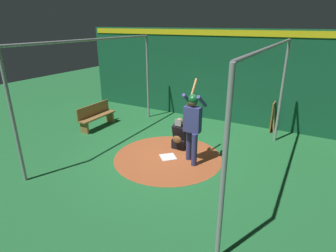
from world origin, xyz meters
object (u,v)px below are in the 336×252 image
(batter, at_px, (192,122))
(bench, at_px, (96,116))
(catcher, at_px, (180,136))
(home_plate, at_px, (168,157))
(bat_rack, at_px, (273,118))

(batter, height_order, bench, batter)
(catcher, xyz_separation_m, bench, (-0.12, -3.43, 0.06))
(home_plate, xyz_separation_m, catcher, (-0.71, 0.00, 0.37))
(catcher, height_order, bat_rack, bat_rack)
(bat_rack, bearing_deg, home_plate, -31.52)
(bat_rack, xyz_separation_m, bench, (2.74, -5.63, -0.05))
(home_plate, height_order, batter, batter)
(batter, distance_m, bat_rack, 3.87)
(catcher, bearing_deg, home_plate, -0.04)
(home_plate, bearing_deg, bat_rack, 148.48)
(home_plate, relative_size, bench, 0.27)
(home_plate, height_order, bat_rack, bat_rack)
(home_plate, height_order, bench, bench)
(catcher, height_order, bench, catcher)
(bat_rack, bearing_deg, batter, -23.30)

